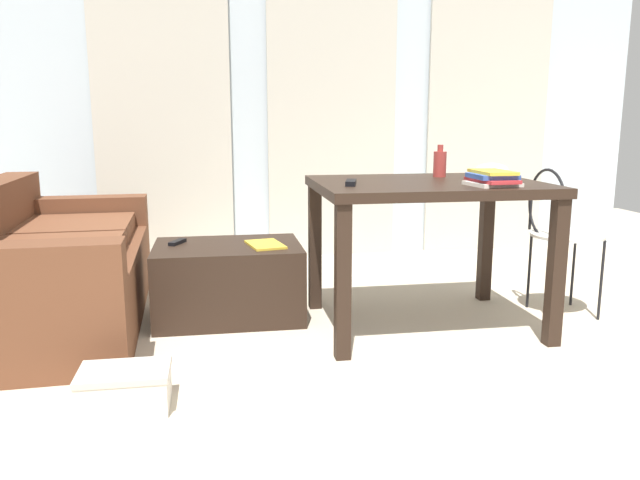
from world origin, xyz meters
name	(u,v)px	position (x,y,z in m)	size (l,w,h in m)	color
ground_plane	(403,336)	(0.00, 1.29, 0.00)	(8.12, 8.12, 0.00)	beige
wall_back	(330,104)	(0.00, 3.38, 1.23)	(5.16, 0.10, 2.46)	silver
curtains	(332,124)	(0.00, 3.30, 1.07)	(3.67, 0.03, 2.13)	beige
couch	(48,269)	(-1.86, 1.84, 0.30)	(0.97, 1.85, 0.77)	brown
coffee_table	(228,281)	(-0.88, 1.78, 0.21)	(0.82, 0.59, 0.42)	black
craft_table	(426,202)	(0.16, 1.46, 0.68)	(1.17, 0.91, 0.79)	black
wire_chair	(557,224)	(0.96, 1.52, 0.53)	(0.40, 0.40, 0.84)	silver
bottle_near	(440,163)	(0.32, 1.69, 0.87)	(0.07, 0.07, 0.18)	#99332D
bowl	(492,172)	(0.53, 1.46, 0.84)	(0.18, 0.18, 0.09)	beige
book_stack	(492,178)	(0.41, 1.20, 0.83)	(0.24, 0.29, 0.07)	silver
tv_remote_on_table	(351,183)	(-0.27, 1.34, 0.80)	(0.05, 0.17, 0.02)	black
tv_remote_primary	(177,242)	(-1.16, 1.85, 0.43)	(0.04, 0.14, 0.02)	black
magazine	(265,245)	(-0.67, 1.72, 0.43)	(0.17, 0.27, 0.01)	gold
shoebox	(125,389)	(-1.31, 0.68, 0.08)	(0.35, 0.24, 0.16)	beige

